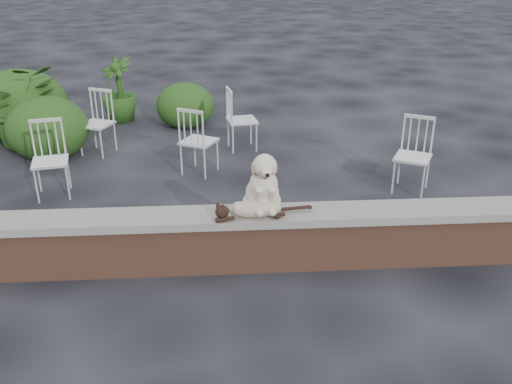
{
  "coord_description": "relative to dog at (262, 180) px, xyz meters",
  "views": [
    {
      "loc": [
        -0.06,
        -4.63,
        2.88
      ],
      "look_at": [
        0.26,
        0.2,
        0.7
      ],
      "focal_mm": 38.75,
      "sensor_mm": 36.0,
      "label": 1
    }
  ],
  "objects": [
    {
      "name": "chair_c",
      "position": [
        -0.67,
        2.39,
        -0.42
      ],
      "size": [
        0.76,
        0.76,
        0.94
      ],
      "primitive_type": null,
      "rotation": [
        0.0,
        0.0,
        2.65
      ],
      "color": "white",
      "rests_on": "ground"
    },
    {
      "name": "brick_wall",
      "position": [
        -0.31,
        -0.07,
        -0.64
      ],
      "size": [
        6.0,
        0.3,
        0.5
      ],
      "primitive_type": "cube",
      "color": "brown",
      "rests_on": "ground"
    },
    {
      "name": "capstone",
      "position": [
        -0.31,
        -0.07,
        -0.35
      ],
      "size": [
        6.2,
        0.4,
        0.08
      ],
      "primitive_type": "cube",
      "color": "slate",
      "rests_on": "brick_wall"
    },
    {
      "name": "chair_e",
      "position": [
        -0.05,
        3.32,
        -0.42
      ],
      "size": [
        0.65,
        0.65,
        0.94
      ],
      "primitive_type": null,
      "rotation": [
        0.0,
        0.0,
        1.75
      ],
      "color": "white",
      "rests_on": "ground"
    },
    {
      "name": "potted_plant_b",
      "position": [
        -2.13,
        4.93,
        -0.33
      ],
      "size": [
        0.89,
        0.89,
        1.12
      ],
      "primitive_type": "imported",
      "rotation": [
        0.0,
        0.0,
        -0.74
      ],
      "color": "#224112",
      "rests_on": "ground"
    },
    {
      "name": "shrubbery",
      "position": [
        -2.92,
        3.93,
        -0.42
      ],
      "size": [
        3.79,
        2.35,
        1.16
      ],
      "color": "#224112",
      "rests_on": "ground"
    },
    {
      "name": "chair_b",
      "position": [
        -2.2,
        3.26,
        -0.42
      ],
      "size": [
        0.74,
        0.74,
        0.94
      ],
      "primitive_type": null,
      "rotation": [
        0.0,
        0.0,
        -0.41
      ],
      "color": "white",
      "rests_on": "ground"
    },
    {
      "name": "ground",
      "position": [
        -0.31,
        -0.07,
        -0.89
      ],
      "size": [
        60.0,
        60.0,
        0.0
      ],
      "primitive_type": "plane",
      "color": "black",
      "rests_on": "ground"
    },
    {
      "name": "chair_a",
      "position": [
        -2.46,
        1.75,
        -0.42
      ],
      "size": [
        0.66,
        0.66,
        0.94
      ],
      "primitive_type": null,
      "rotation": [
        0.0,
        0.0,
        0.2
      ],
      "color": "white",
      "rests_on": "ground"
    },
    {
      "name": "dog",
      "position": [
        0.0,
        0.0,
        0.0
      ],
      "size": [
        0.44,
        0.55,
        0.61
      ],
      "primitive_type": null,
      "rotation": [
        0.0,
        0.0,
        0.07
      ],
      "color": "beige",
      "rests_on": "capstone"
    },
    {
      "name": "cat",
      "position": [
        -0.08,
        -0.15,
        -0.21
      ],
      "size": [
        1.1,
        0.34,
        0.18
      ],
      "primitive_type": null,
      "rotation": [
        0.0,
        0.0,
        0.07
      ],
      "color": "tan",
      "rests_on": "capstone"
    },
    {
      "name": "potted_plant_a",
      "position": [
        -3.42,
        3.72,
        -0.26
      ],
      "size": [
        1.49,
        1.44,
        1.26
      ],
      "primitive_type": "imported",
      "rotation": [
        0.0,
        0.0,
        0.58
      ],
      "color": "#224112",
      "rests_on": "ground"
    },
    {
      "name": "chair_d",
      "position": [
        2.01,
        1.6,
        -0.42
      ],
      "size": [
        0.76,
        0.76,
        0.94
      ],
      "primitive_type": null,
      "rotation": [
        0.0,
        0.0,
        -0.49
      ],
      "color": "white",
      "rests_on": "ground"
    }
  ]
}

